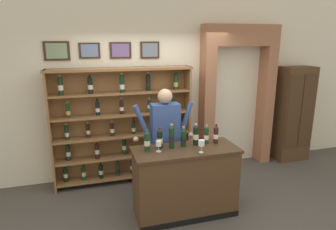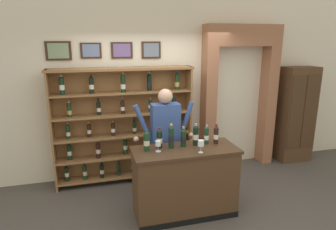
% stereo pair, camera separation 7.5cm
% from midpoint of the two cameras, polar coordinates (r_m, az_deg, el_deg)
% --- Properties ---
extents(ground_plane, '(14.00, 14.00, 0.02)m').
position_cam_midpoint_polar(ground_plane, '(4.35, 1.66, -18.77)').
color(ground_plane, '#47423D').
extents(back_wall, '(12.00, 0.19, 3.34)m').
position_cam_midpoint_polar(back_wall, '(5.21, -3.55, 6.67)').
color(back_wall, beige).
rests_on(back_wall, ground).
extents(wine_shelf, '(2.32, 0.33, 1.95)m').
position_cam_midpoint_polar(wine_shelf, '(4.93, -9.29, -1.59)').
color(wine_shelf, olive).
rests_on(wine_shelf, ground).
extents(archway_doorway, '(1.44, 0.45, 2.65)m').
position_cam_midpoint_polar(archway_doorway, '(5.66, 12.69, 5.15)').
color(archway_doorway, '#9E6647').
rests_on(archway_doorway, ground).
extents(side_cabinet, '(0.66, 0.38, 1.88)m').
position_cam_midpoint_polar(side_cabinet, '(6.30, 23.07, 0.16)').
color(side_cabinet, '#4C331E').
rests_on(side_cabinet, ground).
extents(tasting_counter, '(1.42, 0.60, 0.97)m').
position_cam_midpoint_polar(tasting_counter, '(4.13, 2.83, -12.86)').
color(tasting_counter, '#4C331E').
rests_on(tasting_counter, ground).
extents(shopkeeper, '(0.93, 0.22, 1.70)m').
position_cam_midpoint_polar(shopkeeper, '(4.34, -1.07, -3.38)').
color(shopkeeper, '#2D3347').
rests_on(shopkeeper, ground).
extents(tasting_bottle_super_tuscan, '(0.08, 0.08, 0.29)m').
position_cam_midpoint_polar(tasting_bottle_super_tuscan, '(3.82, -4.68, -5.04)').
color(tasting_bottle_super_tuscan, '#19381E').
rests_on(tasting_bottle_super_tuscan, tasting_counter).
extents(tasting_bottle_prosecco, '(0.08, 0.08, 0.28)m').
position_cam_midpoint_polar(tasting_bottle_prosecco, '(3.91, -2.19, -4.59)').
color(tasting_bottle_prosecco, black).
rests_on(tasting_bottle_prosecco, tasting_counter).
extents(tasting_bottle_bianco, '(0.07, 0.07, 0.34)m').
position_cam_midpoint_polar(tasting_bottle_bianco, '(3.89, 0.14, -4.28)').
color(tasting_bottle_bianco, black).
rests_on(tasting_bottle_bianco, tasting_counter).
extents(tasting_bottle_brunello, '(0.08, 0.08, 0.28)m').
position_cam_midpoint_polar(tasting_bottle_brunello, '(3.97, 2.52, -4.40)').
color(tasting_bottle_brunello, black).
rests_on(tasting_bottle_brunello, tasting_counter).
extents(tasting_bottle_grappa, '(0.08, 0.08, 0.31)m').
position_cam_midpoint_polar(tasting_bottle_grappa, '(4.03, 4.93, -3.89)').
color(tasting_bottle_grappa, black).
rests_on(tasting_bottle_grappa, tasting_counter).
extents(tasting_bottle_chianti, '(0.07, 0.07, 0.27)m').
position_cam_midpoint_polar(tasting_bottle_chianti, '(4.10, 7.00, -3.84)').
color(tasting_bottle_chianti, '#19381E').
rests_on(tasting_bottle_chianti, tasting_counter).
extents(tasting_bottle_riserva, '(0.07, 0.07, 0.28)m').
position_cam_midpoint_polar(tasting_bottle_riserva, '(4.14, 8.84, -3.74)').
color(tasting_bottle_riserva, black).
rests_on(tasting_bottle_riserva, tasting_counter).
extents(wine_glass_spare, '(0.07, 0.07, 0.15)m').
position_cam_midpoint_polar(wine_glass_spare, '(3.79, -2.42, -5.70)').
color(wine_glass_spare, silver).
rests_on(wine_glass_spare, tasting_counter).
extents(wine_glass_center, '(0.08, 0.08, 0.17)m').
position_cam_midpoint_polar(wine_glass_center, '(3.77, 5.99, -5.59)').
color(wine_glass_center, silver).
rests_on(wine_glass_center, tasting_counter).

